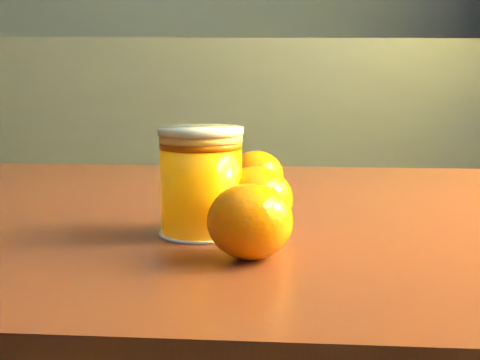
{
  "coord_description": "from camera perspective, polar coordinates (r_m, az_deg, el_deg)",
  "views": [
    {
      "loc": [
        0.81,
        -0.5,
        0.82
      ],
      "look_at": [
        0.84,
        0.06,
        0.73
      ],
      "focal_mm": 50.0,
      "sensor_mm": 36.0,
      "label": 1
    }
  ],
  "objects": [
    {
      "name": "orange_back",
      "position": [
        0.72,
        1.38,
        0.43
      ],
      "size": [
        0.08,
        0.08,
        0.05
      ],
      "primitive_type": "ellipsoid",
      "rotation": [
        0.0,
        0.0,
        -0.37
      ],
      "color": "orange",
      "rests_on": "table"
    },
    {
      "name": "juice_glass",
      "position": [
        0.56,
        -3.33,
        -0.17
      ],
      "size": [
        0.07,
        0.07,
        0.09
      ],
      "rotation": [
        0.0,
        0.0,
        -0.42
      ],
      "color": "orange",
      "rests_on": "table"
    },
    {
      "name": "orange_extra",
      "position": [
        0.49,
        0.86,
        -3.55
      ],
      "size": [
        0.07,
        0.07,
        0.06
      ],
      "primitive_type": "ellipsoid",
      "rotation": [
        0.0,
        0.0,
        -0.17
      ],
      "color": "orange",
      "rests_on": "table"
    },
    {
      "name": "orange_front",
      "position": [
        0.57,
        1.33,
        -1.68
      ],
      "size": [
        0.08,
        0.08,
        0.06
      ],
      "primitive_type": "ellipsoid",
      "rotation": [
        0.0,
        0.0,
        -0.2
      ],
      "color": "orange",
      "rests_on": "table"
    },
    {
      "name": "table",
      "position": [
        0.68,
        -0.92,
        -9.88
      ],
      "size": [
        0.99,
        0.75,
        0.68
      ],
      "rotation": [
        0.0,
        0.0,
        -0.13
      ],
      "color": "maroon",
      "rests_on": "ground"
    }
  ]
}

